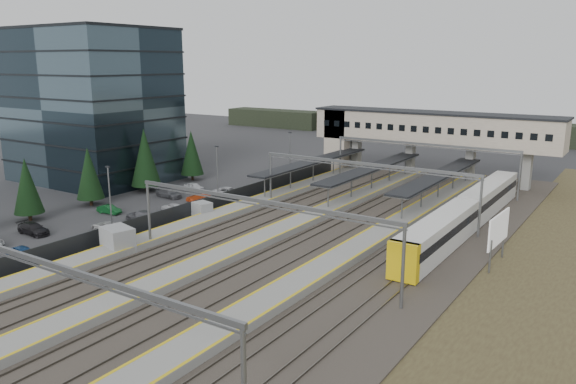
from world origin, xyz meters
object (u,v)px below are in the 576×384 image
Objects in this scene: footbridge at (416,131)px; office_building at (92,105)px; relay_cabin_near at (118,241)px; billboard at (499,231)px; relay_cabin_far at (202,210)px; train at (466,214)px.

office_building is at bearing -145.53° from footbridge.
relay_cabin_near is 37.45m from billboard.
footbridge reaches higher than relay_cabin_far.
relay_cabin_far is at bearing 97.39° from relay_cabin_near.
office_building is 0.62× the size of train.
billboard reaches higher than train.
office_building reaches higher than relay_cabin_near.
office_building is 4.02× the size of billboard.
billboard is (32.99, 17.59, 2.09)m from relay_cabin_near.
relay_cabin_far is 0.06× the size of footbridge.
relay_cabin_near is 14.96m from relay_cabin_far.
billboard is at bearing 28.07° from relay_cabin_near.
office_building reaches higher than billboard.
billboard is (34.92, 2.76, 2.47)m from relay_cabin_far.
relay_cabin_near is at bearing -35.31° from office_building.
footbridge is (12.88, 38.37, 6.94)m from relay_cabin_far.
footbridge reaches higher than billboard.
relay_cabin_near is 54.71m from footbridge.
footbridge is 6.68× the size of billboard.
footbridge reaches higher than relay_cabin_near.
billboard is (5.74, -9.63, 1.46)m from train.
office_building reaches higher than relay_cabin_far.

